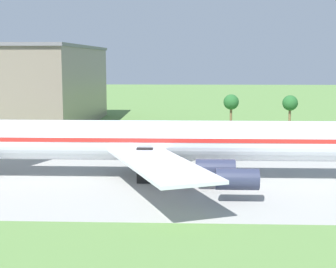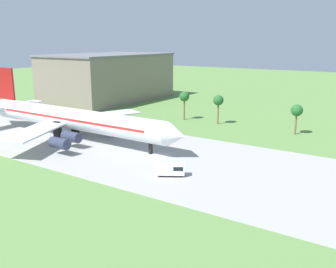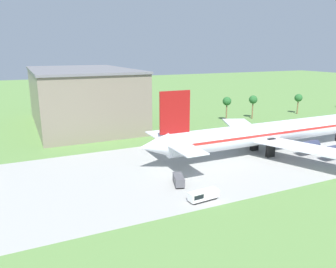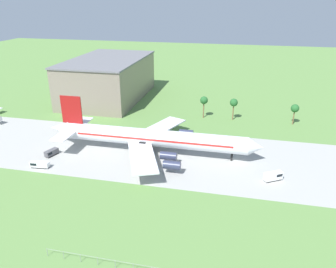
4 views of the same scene
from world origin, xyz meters
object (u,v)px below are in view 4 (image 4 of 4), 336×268
at_px(fuel_truck, 51,153).
at_px(terminal_building, 109,79).
at_px(catering_van, 274,176).
at_px(jet_airliner, 151,138).
at_px(baggage_tug, 39,164).

bearing_deg(fuel_truck, terminal_building, 95.24).
distance_m(catering_van, terminal_building, 111.50).
bearing_deg(jet_airliner, baggage_tug, -150.13).
xyz_separation_m(baggage_tug, catering_van, (76.38, 8.57, 0.35)).
bearing_deg(fuel_truck, jet_airliner, 16.96).
height_order(fuel_truck, terminal_building, terminal_building).
xyz_separation_m(baggage_tug, fuel_truck, (-0.77, 8.83, 0.07)).
bearing_deg(catering_van, jet_airliner, 165.87).
relative_size(jet_airliner, baggage_tug, 12.28).
distance_m(baggage_tug, terminal_building, 82.42).
relative_size(jet_airliner, fuel_truck, 14.52).
relative_size(catering_van, terminal_building, 0.10).
bearing_deg(baggage_tug, terminal_building, 95.21).
bearing_deg(jet_airliner, catering_van, -14.13).
height_order(fuel_truck, catering_van, catering_van).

